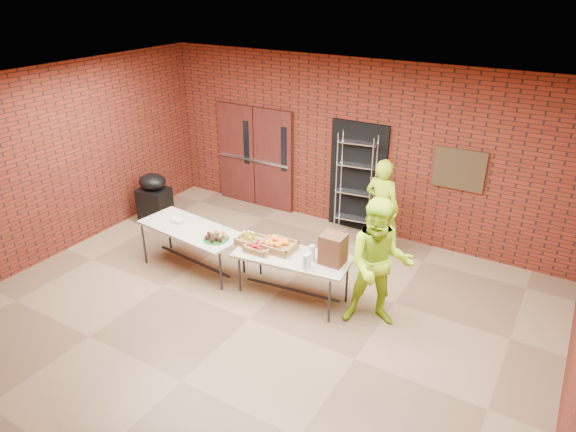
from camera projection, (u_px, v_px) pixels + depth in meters
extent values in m
cube|color=brown|center=(249.00, 320.00, 7.38)|extent=(8.00, 7.00, 0.04)
cube|color=silver|center=(240.00, 94.00, 5.98)|extent=(8.00, 7.00, 0.04)
cube|color=maroon|center=(356.00, 147.00, 9.41)|extent=(8.00, 0.04, 3.20)
cube|color=maroon|center=(47.00, 165.00, 8.54)|extent=(0.04, 7.00, 3.20)
cube|color=#4A1915|center=(237.00, 154.00, 10.81)|extent=(0.88, 0.08, 2.10)
cube|color=#4A1915|center=(273.00, 161.00, 10.39)|extent=(0.88, 0.08, 2.10)
cube|color=black|center=(246.00, 142.00, 10.51)|extent=(0.12, 0.02, 0.90)
cube|color=black|center=(284.00, 149.00, 10.10)|extent=(0.12, 0.02, 0.90)
cube|color=silver|center=(253.00, 160.00, 10.58)|extent=(1.70, 0.04, 0.05)
cube|color=black|center=(358.00, 177.00, 9.55)|extent=(1.10, 0.06, 2.10)
cube|color=#3A2817|center=(459.00, 169.00, 8.50)|extent=(0.85, 0.04, 0.70)
cube|color=tan|center=(191.00, 229.00, 8.34)|extent=(1.90, 0.97, 0.04)
cube|color=#2E2D32|center=(194.00, 261.00, 8.60)|extent=(1.61, 0.23, 0.03)
cylinder|color=#2E2D32|center=(169.00, 231.00, 9.11)|extent=(0.04, 0.04, 0.71)
cylinder|color=#2E2D32|center=(243.00, 254.00, 8.36)|extent=(0.04, 0.04, 0.71)
cylinder|color=#2E2D32|center=(144.00, 245.00, 8.64)|extent=(0.04, 0.04, 0.71)
cylinder|color=#2E2D32|center=(221.00, 270.00, 7.89)|extent=(0.04, 0.04, 0.71)
cube|color=tan|center=(292.00, 257.00, 7.59)|extent=(1.81, 0.93, 0.04)
cube|color=#2E2D32|center=(292.00, 290.00, 7.84)|extent=(1.53, 0.22, 0.03)
cylinder|color=#2E2D32|center=(260.00, 256.00, 8.32)|extent=(0.03, 0.03, 0.67)
cylinder|color=#2E2D32|center=(347.00, 283.00, 7.61)|extent=(0.03, 0.03, 0.67)
cylinder|color=#2E2D32|center=(240.00, 272.00, 7.88)|extent=(0.03, 0.03, 0.67)
cylinder|color=#2E2D32|center=(329.00, 302.00, 7.16)|extent=(0.03, 0.03, 0.67)
cube|color=olive|center=(252.00, 242.00, 7.90)|extent=(0.44, 0.34, 0.07)
cube|color=olive|center=(278.00, 247.00, 7.74)|extent=(0.50, 0.39, 0.08)
cube|color=olive|center=(259.00, 249.00, 7.71)|extent=(0.40, 0.31, 0.06)
cylinder|color=#16541F|center=(216.00, 239.00, 7.97)|extent=(0.40, 0.40, 0.02)
cube|color=silver|center=(177.00, 221.00, 8.49)|extent=(0.19, 0.12, 0.06)
cube|color=brown|center=(333.00, 249.00, 7.31)|extent=(0.34, 0.30, 0.45)
cylinder|color=silver|center=(309.00, 260.00, 7.24)|extent=(0.08, 0.08, 0.23)
cylinder|color=silver|center=(306.00, 262.00, 7.18)|extent=(0.08, 0.08, 0.23)
cylinder|color=silver|center=(312.00, 253.00, 7.41)|extent=(0.08, 0.08, 0.25)
cube|color=black|center=(155.00, 206.00, 10.07)|extent=(0.61, 0.52, 0.72)
ellipsoid|color=black|center=(152.00, 182.00, 9.85)|extent=(0.60, 0.53, 0.31)
imported|color=#A5D818|center=(382.00, 207.00, 8.78)|extent=(0.68, 0.50, 1.73)
imported|color=#A5D818|center=(379.00, 264.00, 6.92)|extent=(1.12, 1.02, 1.89)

